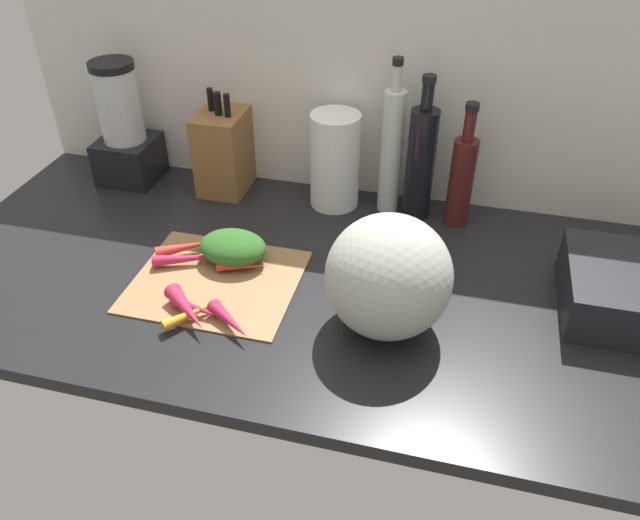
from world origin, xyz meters
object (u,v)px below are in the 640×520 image
carrot_1 (230,321)px  carrot_4 (192,258)px  paper_towel_roll (335,161)px  carrot_5 (187,309)px  blender_appliance (124,131)px  cutting_board (216,280)px  bottle_2 (462,178)px  carrot_2 (196,312)px  carrot_6 (242,266)px  knife_block (225,149)px  dish_rack (639,293)px  carrot_3 (196,308)px  winter_squash (388,277)px  bottle_0 (391,150)px  carrot_0 (187,248)px  bottle_1 (421,161)px

carrot_1 → carrot_4: bearing=131.6°
carrot_1 → paper_towel_roll: (8.35, 49.94, 9.37)cm
carrot_5 → blender_appliance: (-37.37, 48.42, 10.84)cm
cutting_board → bottle_2: size_ratio=1.14×
cutting_board → paper_towel_roll: bearing=66.0°
carrot_2 → carrot_6: (3.64, 15.85, 0.05)cm
carrot_5 → carrot_2: bearing=14.5°
knife_block → carrot_1: bearing=-68.6°
blender_appliance → dish_rack: 123.54cm
carrot_3 → carrot_4: size_ratio=0.65×
blender_appliance → paper_towel_roll: bearing=0.8°
cutting_board → carrot_6: 6.20cm
blender_appliance → dish_rack: bearing=-11.7°
winter_squash → bottle_0: bottle_0 is taller
carrot_0 → carrot_1: carrot_1 is taller
carrot_1 → bottle_0: bearing=67.0°
blender_appliance → bottle_0: bottle_0 is taller
blender_appliance → bottle_2: bearing=-0.5°
carrot_2 → dish_rack: size_ratio=0.49×
carrot_2 → carrot_3: size_ratio=1.26×
carrot_4 → carrot_6: (11.22, 0.13, -0.11)cm
cutting_board → bottle_0: size_ratio=0.91×
carrot_4 → carrot_5: carrot_5 is taller
carrot_4 → cutting_board: bearing=-30.1°
bottle_2 → winter_squash: bearing=-104.4°
carrot_0 → carrot_6: bearing=-12.4°
carrot_5 → bottle_1: bottle_1 is taller
knife_block → blender_appliance: (-26.13, -2.28, 3.09)cm
carrot_3 → bottle_0: bearing=59.0°
carrot_2 → bottle_2: size_ratio=0.46×
carrot_3 → winter_squash: 37.60cm
cutting_board → bottle_2: (46.37, 35.53, 11.34)cm
carrot_3 → bottle_0: bottle_0 is taller
carrot_4 → bottle_1: bearing=37.0°
blender_appliance → carrot_1: bearing=-46.7°
carrot_5 → winter_squash: bearing=12.0°
cutting_board → knife_block: knife_block is taller
cutting_board → carrot_0: bearing=143.1°
bottle_1 → bottle_2: size_ratio=1.16×
carrot_6 → winter_squash: (31.70, -8.43, 9.67)cm
carrot_0 → bottle_0: size_ratio=0.37×
carrot_5 → bottle_1: (37.53, 48.93, 11.54)cm
knife_block → bottle_0: (41.75, -0.70, 5.37)cm
carrot_0 → blender_appliance: bearing=134.6°
paper_towel_roll → bottle_0: bearing=3.5°
bottle_2 → paper_towel_roll: bearing=177.2°
carrot_0 → bottle_1: size_ratio=0.40×
carrot_3 → paper_towel_roll: bearing=71.4°
dish_rack → carrot_6: bearing=-174.8°
bottle_2 → cutting_board: bearing=-142.5°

